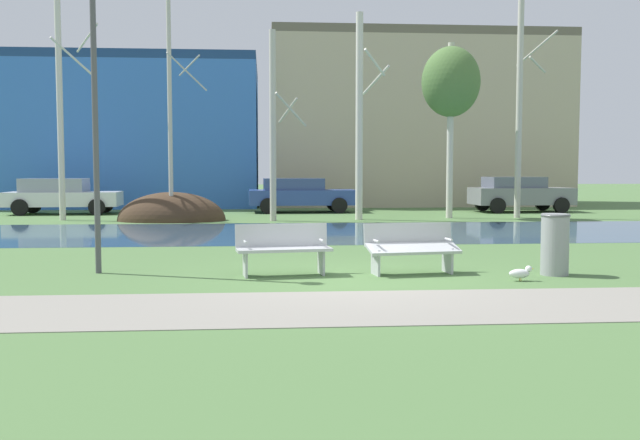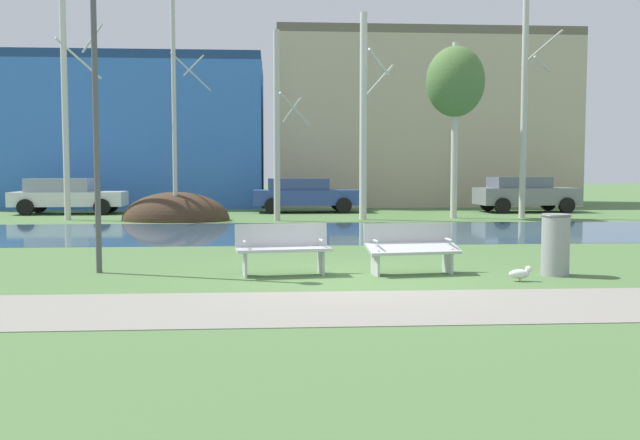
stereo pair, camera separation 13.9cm
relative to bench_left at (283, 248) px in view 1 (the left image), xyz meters
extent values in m
plane|color=#4C703D|center=(1.12, 9.41, -0.47)|extent=(120.00, 120.00, 0.00)
cube|color=gray|center=(1.12, -2.89, -0.47)|extent=(60.00, 2.33, 0.01)
cube|color=#33516B|center=(1.12, 8.03, -0.47)|extent=(80.00, 6.88, 0.01)
ellipsoid|color=#423021|center=(-3.55, 12.98, -0.47)|extent=(3.75, 2.48, 2.01)
cube|color=#B2B5B7|center=(0.01, -0.09, -0.02)|extent=(1.65, 0.69, 0.05)
cube|color=#B2B5B7|center=(-0.03, 0.18, 0.20)|extent=(1.60, 0.30, 0.40)
cube|color=#B2B5B7|center=(-0.65, -0.12, -0.25)|extent=(0.10, 0.43, 0.45)
cube|color=#B2B5B7|center=(0.65, 0.05, -0.25)|extent=(0.10, 0.43, 0.45)
cylinder|color=#B2B5B7|center=(-0.64, -0.16, 0.12)|extent=(0.08, 0.28, 0.04)
cylinder|color=#B2B5B7|center=(0.66, 0.01, 0.12)|extent=(0.08, 0.28, 0.04)
cube|color=#B2B5B7|center=(2.23, -0.09, -0.02)|extent=(1.65, 0.69, 0.17)
cube|color=#B2B5B7|center=(2.19, 0.18, 0.20)|extent=(1.60, 0.30, 0.40)
cube|color=#B2B5B7|center=(1.57, -0.12, -0.25)|extent=(0.10, 0.43, 0.45)
cube|color=#B2B5B7|center=(2.87, 0.05, -0.25)|extent=(0.10, 0.43, 0.45)
cylinder|color=#B2B5B7|center=(1.58, -0.16, 0.12)|extent=(0.08, 0.28, 0.04)
cylinder|color=#B2B5B7|center=(2.88, 0.01, 0.12)|extent=(0.08, 0.28, 0.04)
cylinder|color=gray|center=(4.63, -0.34, 0.05)|extent=(0.47, 0.47, 1.05)
torus|color=#545557|center=(4.63, -0.34, 0.55)|extent=(0.49, 0.49, 0.04)
ellipsoid|color=white|center=(3.79, -0.94, -0.35)|extent=(0.34, 0.15, 0.15)
sphere|color=white|center=(3.95, -0.94, -0.28)|extent=(0.11, 0.11, 0.11)
cone|color=gold|center=(4.00, -0.94, -0.28)|extent=(0.06, 0.03, 0.03)
cylinder|color=gold|center=(3.81, -0.97, -0.42)|extent=(0.01, 0.01, 0.10)
cylinder|color=gold|center=(3.81, -0.91, -0.42)|extent=(0.01, 0.01, 0.10)
cylinder|color=#4C4C51|center=(-3.20, 0.49, 1.97)|extent=(0.10, 0.10, 4.89)
cylinder|color=beige|center=(-7.43, 13.54, 4.27)|extent=(0.22, 0.22, 9.49)
cylinder|color=beige|center=(-6.58, 14.12, 5.98)|extent=(1.16, 1.65, 0.77)
cylinder|color=beige|center=(-6.72, 12.81, 5.07)|extent=(1.27, 1.24, 1.24)
cylinder|color=#BCB7A8|center=(-3.50, 12.47, 3.83)|extent=(0.15, 0.15, 8.60)
cylinder|color=#BCB7A8|center=(-2.87, 12.90, 4.89)|extent=(0.86, 1.22, 0.58)
cylinder|color=#BCB7A8|center=(-2.83, 11.78, 4.52)|extent=(1.21, 1.18, 1.12)
cylinder|color=#BCB7A8|center=(-0.02, 12.61, 2.81)|extent=(0.22, 0.22, 6.56)
cylinder|color=#BCB7A8|center=(0.52, 12.98, 3.38)|extent=(0.68, 0.95, 0.84)
cylinder|color=#BCB7A8|center=(0.60, 11.98, 3.33)|extent=(1.12, 1.09, 1.08)
cylinder|color=beige|center=(3.04, 12.97, 3.17)|extent=(0.26, 0.26, 7.28)
cylinder|color=beige|center=(3.70, 13.43, 4.52)|extent=(0.85, 1.19, 0.96)
cylinder|color=beige|center=(3.51, 12.49, 5.01)|extent=(0.90, 0.88, 0.84)
cylinder|color=beige|center=(6.47, 13.54, 2.72)|extent=(0.24, 0.24, 6.38)
ellipsoid|color=#4C7038|center=(6.47, 13.54, 4.50)|extent=(2.12, 2.12, 2.55)
cylinder|color=#BCB7A8|center=(9.02, 13.48, 3.95)|extent=(0.23, 0.23, 8.85)
cylinder|color=#BCB7A8|center=(9.86, 14.05, 5.82)|extent=(1.06, 1.50, 1.13)
cylinder|color=#BCB7A8|center=(9.49, 13.00, 5.07)|extent=(0.98, 0.96, 0.48)
cube|color=silver|center=(-8.32, 16.97, 0.13)|extent=(4.44, 1.85, 0.57)
cube|color=#949AAC|center=(-8.67, 16.96, 0.69)|extent=(2.50, 1.59, 0.54)
cylinder|color=black|center=(-6.90, 17.87, -0.15)|extent=(0.65, 0.24, 0.64)
cylinder|color=black|center=(-6.85, 16.16, -0.15)|extent=(0.65, 0.24, 0.64)
cylinder|color=black|center=(-9.80, 17.78, -0.15)|extent=(0.65, 0.24, 0.64)
cylinder|color=black|center=(-9.74, 16.07, -0.15)|extent=(0.65, 0.24, 0.64)
cube|color=#2D4793|center=(1.24, 17.33, 0.16)|extent=(4.44, 1.87, 0.62)
cube|color=#32457F|center=(0.89, 17.32, 0.71)|extent=(2.50, 1.60, 0.48)
cylinder|color=black|center=(2.66, 18.24, -0.15)|extent=(0.65, 0.24, 0.64)
cylinder|color=black|center=(2.72, 16.51, -0.15)|extent=(0.65, 0.24, 0.64)
cylinder|color=black|center=(-0.23, 18.15, -0.15)|extent=(0.65, 0.24, 0.64)
cylinder|color=black|center=(-0.18, 16.42, -0.15)|extent=(0.65, 0.24, 0.64)
cube|color=slate|center=(10.43, 16.88, 0.20)|extent=(4.14, 1.95, 0.70)
cube|color=slate|center=(10.10, 16.87, 0.77)|extent=(2.34, 1.67, 0.45)
cylinder|color=black|center=(11.75, 17.83, -0.15)|extent=(0.65, 0.24, 0.64)
cylinder|color=black|center=(11.80, 16.01, -0.15)|extent=(0.65, 0.24, 0.64)
cylinder|color=black|center=(9.05, 17.75, -0.15)|extent=(0.65, 0.24, 0.64)
cylinder|color=black|center=(9.10, 15.93, -0.15)|extent=(0.65, 0.24, 0.64)
cube|color=#3870C6|center=(-7.78, 24.37, 2.86)|extent=(14.23, 9.12, 6.65)
cube|color=navy|center=(-7.78, 24.37, 6.38)|extent=(14.23, 9.12, 0.40)
cube|color=#BCAD8E|center=(7.27, 23.86, 3.53)|extent=(14.44, 6.89, 8.01)
cube|color=#675F4E|center=(7.27, 23.86, 7.74)|extent=(14.44, 6.89, 0.40)
camera|label=1|loc=(-0.31, -11.98, 1.35)|focal=39.66mm
camera|label=2|loc=(-0.18, -11.99, 1.35)|focal=39.66mm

